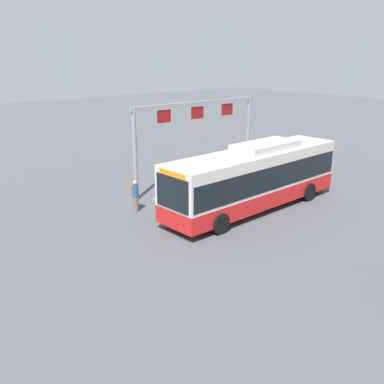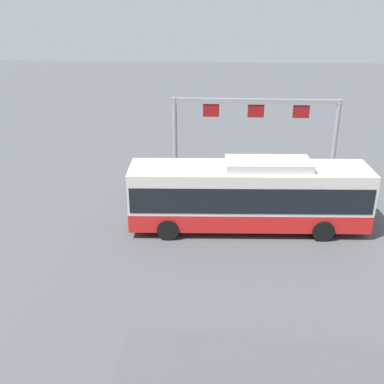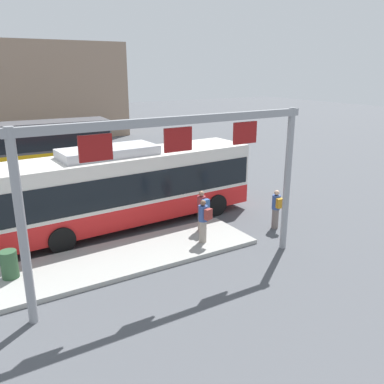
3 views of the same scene
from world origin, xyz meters
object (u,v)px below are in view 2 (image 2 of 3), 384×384
Objects in this scene: bus_main at (249,193)px; person_boarding at (153,181)px; person_waiting_mid at (207,187)px; trash_bin at (344,197)px; person_waiting_near at (218,180)px.

bus_main is 6.27m from person_boarding.
person_boarding is (5.02, -3.63, -0.92)m from bus_main.
bus_main is at bearing 29.76° from person_waiting_mid.
person_boarding is at bearing -5.42° from trash_bin.
trash_bin is (-7.23, -0.11, -0.44)m from person_waiting_mid.
person_waiting_near reaches higher than person_boarding.
person_waiting_mid reaches higher than person_boarding.
person_waiting_near and person_waiting_mid have the same top height.
bus_main is 6.70× the size of person_waiting_mid.
person_boarding reaches higher than trash_bin.
trash_bin is at bearing -155.43° from bus_main.
bus_main is 6.70× the size of person_boarding.
bus_main reaches higher than person_boarding.
bus_main reaches higher than trash_bin.
person_waiting_mid reaches higher than trash_bin.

